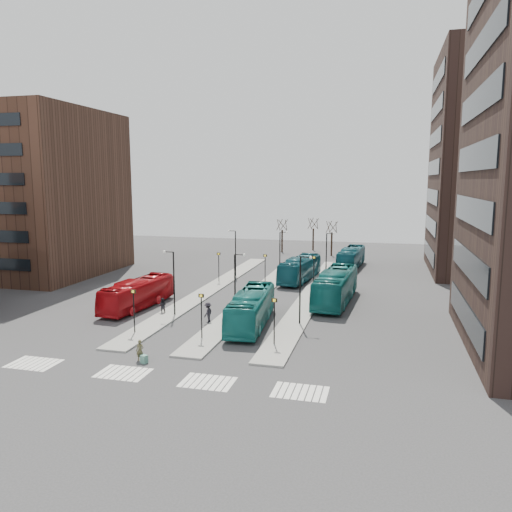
% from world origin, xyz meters
% --- Properties ---
extents(ground, '(160.00, 160.00, 0.00)m').
position_xyz_m(ground, '(0.00, 0.00, 0.00)').
color(ground, '#2F2F31').
rests_on(ground, ground).
extents(island_left, '(2.50, 45.00, 0.15)m').
position_xyz_m(island_left, '(-4.00, 30.00, 0.07)').
color(island_left, gray).
rests_on(island_left, ground).
extents(island_mid, '(2.50, 45.00, 0.15)m').
position_xyz_m(island_mid, '(2.00, 30.00, 0.07)').
color(island_mid, gray).
rests_on(island_mid, ground).
extents(island_right, '(2.50, 45.00, 0.15)m').
position_xyz_m(island_right, '(8.00, 30.00, 0.07)').
color(island_right, gray).
rests_on(island_right, ground).
extents(suitcase, '(0.57, 0.52, 0.58)m').
position_xyz_m(suitcase, '(-0.49, 6.04, 0.29)').
color(suitcase, '#1B3D99').
rests_on(suitcase, ground).
extents(red_bus, '(3.37, 10.73, 2.94)m').
position_xyz_m(red_bus, '(-8.24, 19.90, 1.47)').
color(red_bus, '#A80C12').
rests_on(red_bus, ground).
extents(teal_bus_a, '(3.56, 11.46, 3.14)m').
position_xyz_m(teal_bus_a, '(4.44, 16.82, 1.57)').
color(teal_bus_a, '#156D69').
rests_on(teal_bus_a, ground).
extents(teal_bus_b, '(4.00, 11.26, 3.07)m').
position_xyz_m(teal_bus_b, '(5.34, 37.53, 1.53)').
color(teal_bus_b, '#124F5C').
rests_on(teal_bus_b, ground).
extents(teal_bus_c, '(3.76, 12.74, 3.50)m').
position_xyz_m(teal_bus_c, '(10.88, 27.10, 1.75)').
color(teal_bus_c, '#146765').
rests_on(teal_bus_c, ground).
extents(teal_bus_d, '(3.59, 10.94, 2.99)m').
position_xyz_m(teal_bus_d, '(11.02, 49.10, 1.50)').
color(teal_bus_d, '#155A69').
rests_on(teal_bus_d, ground).
extents(traveller, '(0.59, 0.41, 1.54)m').
position_xyz_m(traveller, '(-0.97, 6.36, 0.77)').
color(traveller, '#48452B').
rests_on(traveller, ground).
extents(commuter_a, '(0.90, 0.80, 1.55)m').
position_xyz_m(commuter_a, '(-4.89, 18.50, 0.78)').
color(commuter_a, black).
rests_on(commuter_a, ground).
extents(commuter_b, '(0.53, 1.10, 1.83)m').
position_xyz_m(commuter_b, '(2.93, 13.90, 0.91)').
color(commuter_b, black).
rests_on(commuter_b, ground).
extents(commuter_c, '(0.83, 1.27, 1.85)m').
position_xyz_m(commuter_c, '(0.38, 16.83, 0.92)').
color(commuter_c, black).
rests_on(commuter_c, ground).
extents(crosswalk_stripes, '(22.35, 2.40, 0.01)m').
position_xyz_m(crosswalk_stripes, '(1.75, 4.00, 0.01)').
color(crosswalk_stripes, silver).
rests_on(crosswalk_stripes, ground).
extents(office_block, '(25.00, 20.12, 22.00)m').
position_xyz_m(office_block, '(-34.00, 33.98, 11.00)').
color(office_block, '#462C20').
rests_on(office_block, ground).
extents(sign_poles, '(12.45, 22.12, 3.65)m').
position_xyz_m(sign_poles, '(1.60, 23.00, 2.41)').
color(sign_poles, black).
rests_on(sign_poles, ground).
extents(lamp_posts, '(14.04, 20.24, 6.12)m').
position_xyz_m(lamp_posts, '(2.64, 28.00, 3.58)').
color(lamp_posts, black).
rests_on(lamp_posts, ground).
extents(bare_trees, '(10.97, 8.14, 5.90)m').
position_xyz_m(bare_trees, '(2.67, 62.67, 2.72)').
color(bare_trees, black).
rests_on(bare_trees, ground).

